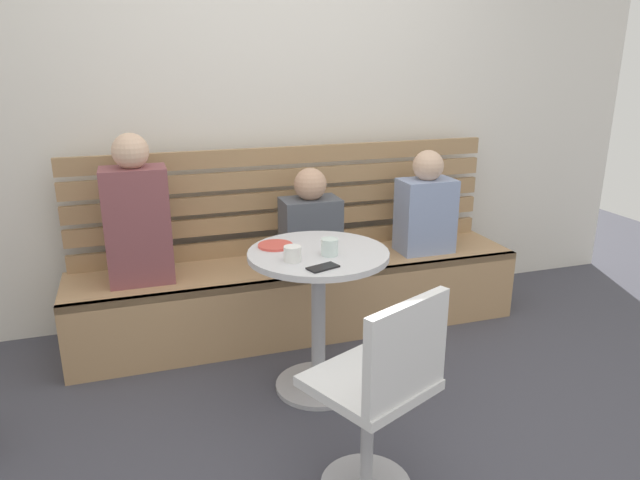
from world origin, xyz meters
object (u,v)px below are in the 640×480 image
at_px(person_child_left, 310,223).
at_px(cup_glass_short, 330,247).
at_px(phone_on_table, 323,267).
at_px(booth_bench, 301,296).
at_px(white_chair, 382,391).
at_px(cup_ceramic_white, 292,254).
at_px(person_adult, 137,217).
at_px(person_child_middle, 426,208).
at_px(plate_small, 275,245).
at_px(cafe_table, 318,294).

distance_m(person_child_left, cup_glass_short, 0.73).
bearing_deg(person_child_left, cup_glass_short, -100.31).
bearing_deg(phone_on_table, booth_bench, -28.04).
distance_m(white_chair, person_child_left, 1.49).
distance_m(cup_ceramic_white, phone_on_table, 0.17).
distance_m(booth_bench, person_adult, 1.09).
distance_m(person_adult, person_child_middle, 1.73).
height_order(white_chair, cup_glass_short, white_chair).
bearing_deg(booth_bench, plate_small, -117.76).
distance_m(cafe_table, person_adult, 1.08).
xyz_separation_m(booth_bench, cafe_table, (-0.11, -0.67, 0.30)).
xyz_separation_m(person_child_middle, cup_ceramic_white, (-1.07, -0.73, 0.05)).
bearing_deg(cup_ceramic_white, plate_small, 95.94).
relative_size(white_chair, person_child_middle, 1.32).
relative_size(plate_small, phone_on_table, 1.21).
bearing_deg(cafe_table, phone_on_table, -103.10).
distance_m(booth_bench, person_child_middle, 0.95).
xyz_separation_m(white_chair, person_child_left, (0.18, 1.46, 0.23)).
distance_m(cafe_table, plate_small, 0.32).
bearing_deg(cafe_table, cup_ceramic_white, -148.54).
height_order(person_child_left, plate_small, person_child_left).
bearing_deg(person_child_left, booth_bench, 155.93).
xyz_separation_m(booth_bench, plate_small, (-0.28, -0.54, 0.52)).
distance_m(booth_bench, plate_small, 0.80).
height_order(booth_bench, person_child_left, person_child_left).
height_order(cafe_table, phone_on_table, phone_on_table).
xyz_separation_m(booth_bench, phone_on_table, (-0.16, -0.90, 0.52)).
bearing_deg(plate_small, person_adult, 140.15).
bearing_deg(plate_small, booth_bench, 62.24).
xyz_separation_m(white_chair, phone_on_table, (-0.03, 0.58, 0.28)).
bearing_deg(person_child_left, cafe_table, -104.12).
bearing_deg(person_child_middle, plate_small, -155.23).
bearing_deg(booth_bench, white_chair, -94.92).
bearing_deg(cup_glass_short, person_child_left, 79.69).
distance_m(cafe_table, cup_glass_short, 0.27).
distance_m(person_child_left, cup_ceramic_white, 0.81).
distance_m(booth_bench, cup_ceramic_white, 0.98).
xyz_separation_m(person_child_left, cup_glass_short, (-0.13, -0.72, 0.09)).
bearing_deg(cup_glass_short, phone_on_table, -118.44).
bearing_deg(person_child_middle, booth_bench, 177.51).
xyz_separation_m(booth_bench, person_child_middle, (0.81, -0.04, 0.50)).
height_order(person_child_middle, cup_glass_short, person_child_middle).
height_order(cafe_table, person_adult, person_adult).
height_order(white_chair, person_child_left, person_child_left).
xyz_separation_m(person_adult, person_child_left, (0.97, -0.01, -0.12)).
bearing_deg(white_chair, person_adult, 118.18).
bearing_deg(cup_glass_short, cafe_table, 115.08).
distance_m(cafe_table, person_child_left, 0.69).
height_order(cup_glass_short, plate_small, cup_glass_short).
bearing_deg(cup_glass_short, person_adult, 139.06).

